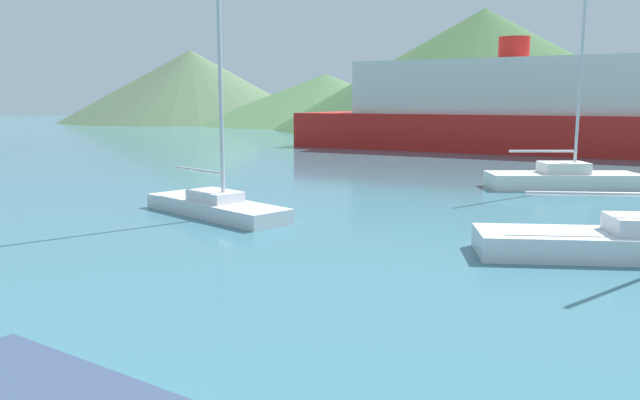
# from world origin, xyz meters

# --- Properties ---
(sailboat_middle) EXTENTS (5.83, 3.84, 9.65)m
(sailboat_middle) POSITION_xyz_m (-3.80, 17.06, 0.42)
(sailboat_middle) COLOR silver
(sailboat_middle) RESTS_ON ground_plane
(sailboat_outer) EXTENTS (6.32, 3.81, 9.51)m
(sailboat_outer) POSITION_xyz_m (6.68, 27.20, 0.46)
(sailboat_outer) COLOR white
(sailboat_outer) RESTS_ON ground_plane
(ferry_distant) EXTENTS (31.91, 12.72, 7.98)m
(ferry_distant) POSITION_xyz_m (3.55, 47.05, 2.80)
(ferry_distant) COLOR red
(ferry_distant) RESTS_ON ground_plane
(hill_west) EXTENTS (42.88, 42.88, 11.82)m
(hill_west) POSITION_xyz_m (-50.44, 92.98, 5.91)
(hill_west) COLOR #4C6647
(hill_west) RESTS_ON ground_plane
(hill_central) EXTENTS (39.33, 39.33, 7.42)m
(hill_central) POSITION_xyz_m (-25.51, 89.97, 3.71)
(hill_central) COLOR #476B42
(hill_central) RESTS_ON ground_plane
(hill_east) EXTENTS (52.74, 52.74, 14.79)m
(hill_east) POSITION_xyz_m (-1.76, 81.67, 7.39)
(hill_east) COLOR #3D6038
(hill_east) RESTS_ON ground_plane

